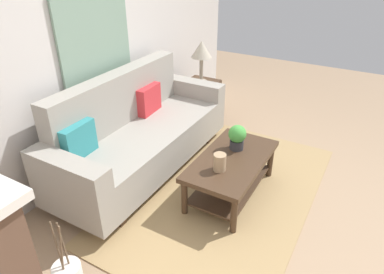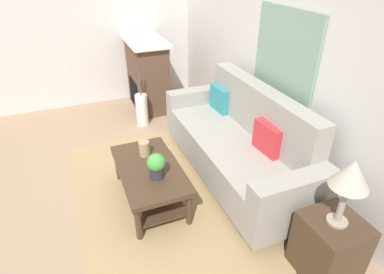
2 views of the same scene
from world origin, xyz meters
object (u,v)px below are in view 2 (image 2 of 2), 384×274
(throw_pillow_crimson, at_px, (268,138))
(coffee_table, at_px, (149,176))
(table_lamp, at_px, (351,177))
(framed_painting, at_px, (284,55))
(tabletop_vase, at_px, (144,149))
(potted_plant_tabletop, at_px, (156,165))
(fireplace, at_px, (147,74))
(throw_pillow_teal, at_px, (220,99))
(floor_vase, at_px, (142,110))
(couch, at_px, (238,144))
(side_table, at_px, (328,247))

(throw_pillow_crimson, bearing_deg, coffee_table, -104.56)
(table_lamp, height_order, framed_painting, framed_painting)
(coffee_table, xyz_separation_m, tabletop_vase, (-0.24, 0.02, 0.20))
(potted_plant_tabletop, relative_size, fireplace, 0.23)
(tabletop_vase, bearing_deg, fireplace, 163.68)
(potted_plant_tabletop, bearing_deg, coffee_table, -169.56)
(throw_pillow_teal, height_order, floor_vase, throw_pillow_teal)
(couch, height_order, potted_plant_tabletop, couch)
(table_lamp, relative_size, floor_vase, 1.16)
(couch, height_order, table_lamp, table_lamp)
(throw_pillow_crimson, relative_size, floor_vase, 0.73)
(couch, relative_size, throw_pillow_crimson, 6.44)
(fireplace, bearing_deg, table_lamp, 7.10)
(throw_pillow_crimson, distance_m, floor_vase, 2.26)
(coffee_table, bearing_deg, throw_pillow_crimson, 75.44)
(framed_painting, bearing_deg, coffee_table, -88.06)
(throw_pillow_teal, distance_m, potted_plant_tabletop, 1.52)
(fireplace, height_order, floor_vase, fireplace)
(table_lamp, xyz_separation_m, framed_painting, (-1.46, 0.44, 0.42))
(couch, bearing_deg, tabletop_vase, -99.95)
(coffee_table, height_order, framed_painting, framed_painting)
(framed_painting, bearing_deg, side_table, -16.85)
(throw_pillow_teal, distance_m, table_lamp, 2.21)
(throw_pillow_teal, height_order, fireplace, fireplace)
(throw_pillow_teal, xyz_separation_m, tabletop_vase, (0.54, -1.18, -0.17))
(coffee_table, distance_m, fireplace, 2.43)
(throw_pillow_teal, bearing_deg, fireplace, -159.94)
(throw_pillow_crimson, height_order, floor_vase, throw_pillow_crimson)
(coffee_table, xyz_separation_m, potted_plant_tabletop, (0.19, 0.03, 0.26))
(throw_pillow_teal, bearing_deg, coffee_table, -56.98)
(fireplace, distance_m, floor_vase, 0.73)
(floor_vase, bearing_deg, couch, 22.89)
(side_table, bearing_deg, floor_vase, -166.80)
(tabletop_vase, relative_size, fireplace, 0.14)
(throw_pillow_crimson, relative_size, fireplace, 0.31)
(fireplace, bearing_deg, tabletop_vase, -16.32)
(throw_pillow_teal, distance_m, throw_pillow_crimson, 1.09)
(tabletop_vase, height_order, floor_vase, tabletop_vase)
(couch, xyz_separation_m, coffee_table, (0.05, -1.08, -0.12))
(couch, relative_size, table_lamp, 4.07)
(table_lamp, bearing_deg, framed_painting, 163.15)
(throw_pillow_crimson, xyz_separation_m, framed_painting, (-0.36, 0.34, 0.74))
(couch, xyz_separation_m, floor_vase, (-1.69, -0.72, -0.19))
(coffee_table, relative_size, fireplace, 0.95)
(couch, relative_size, fireplace, 2.00)
(fireplace, bearing_deg, throw_pillow_crimson, 12.09)
(couch, height_order, framed_painting, framed_painting)
(throw_pillow_teal, xyz_separation_m, throw_pillow_crimson, (1.09, 0.00, 0.00))
(coffee_table, height_order, side_table, side_table)
(couch, xyz_separation_m, side_table, (1.46, 0.02, -0.15))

